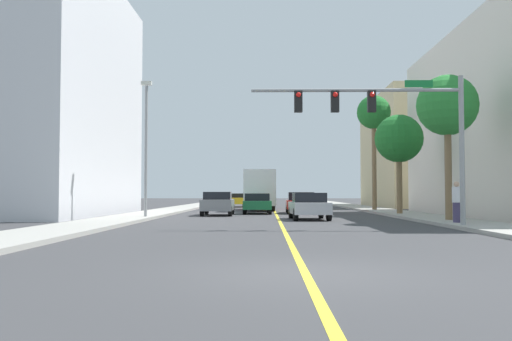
# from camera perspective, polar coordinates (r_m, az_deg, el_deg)

# --- Properties ---
(ground) EXTENTS (192.00, 192.00, 0.00)m
(ground) POSITION_cam_1_polar(r_m,az_deg,el_deg) (51.59, 1.78, -3.93)
(ground) COLOR #38383A
(sidewalk_left) EXTENTS (2.81, 168.00, 0.15)m
(sidewalk_left) POSITION_cam_1_polar(r_m,az_deg,el_deg) (52.10, -7.08, -3.82)
(sidewalk_left) COLOR #9E9B93
(sidewalk_left) RESTS_ON ground
(sidewalk_right) EXTENTS (2.81, 168.00, 0.15)m
(sidewalk_right) POSITION_cam_1_polar(r_m,az_deg,el_deg) (52.31, 10.60, -3.79)
(sidewalk_right) COLOR #9E9B93
(sidewalk_right) RESTS_ON ground
(lane_marking_center) EXTENTS (0.16, 144.00, 0.01)m
(lane_marking_center) POSITION_cam_1_polar(r_m,az_deg,el_deg) (51.59, 1.78, -3.93)
(lane_marking_center) COLOR yellow
(lane_marking_center) RESTS_ON ground
(building_left_near) EXTENTS (12.72, 17.12, 15.14)m
(building_left_near) POSITION_cam_1_polar(r_m,az_deg,el_deg) (38.43, -24.14, 7.08)
(building_left_near) COLOR silver
(building_left_near) RESTS_ON ground
(building_right_far) EXTENTS (12.34, 16.83, 11.25)m
(building_right_far) POSITION_cam_1_polar(r_m,az_deg,el_deg) (58.75, 18.24, 1.87)
(building_right_far) COLOR beige
(building_right_far) RESTS_ON ground
(traffic_signal_mast) EXTENTS (8.35, 0.36, 5.86)m
(traffic_signal_mast) POSITION_cam_1_polar(r_m,az_deg,el_deg) (22.11, 13.79, 5.56)
(traffic_signal_mast) COLOR gray
(traffic_signal_mast) RESTS_ON sidewalk_right
(street_lamp) EXTENTS (0.56, 0.28, 7.26)m
(street_lamp) POSITION_cam_1_polar(r_m,az_deg,el_deg) (29.78, -11.44, 3.07)
(street_lamp) COLOR gray
(street_lamp) RESTS_ON sidewalk_left
(palm_near) EXTENTS (2.85, 2.85, 6.80)m
(palm_near) POSITION_cam_1_polar(r_m,az_deg,el_deg) (27.26, 19.41, 6.33)
(palm_near) COLOR brown
(palm_near) RESTS_ON sidewalk_right
(palm_mid) EXTENTS (2.95, 2.95, 6.08)m
(palm_mid) POSITION_cam_1_polar(r_m,az_deg,el_deg) (34.65, 14.74, 3.17)
(palm_mid) COLOR brown
(palm_mid) RESTS_ON sidewalk_right
(palm_far) EXTENTS (2.56, 2.56, 8.70)m
(palm_far) POSITION_cam_1_polar(r_m,az_deg,el_deg) (42.68, 12.23, 5.75)
(palm_far) COLOR brown
(palm_far) RESTS_ON sidewalk_right
(car_gray) EXTENTS (1.94, 3.99, 1.47)m
(car_gray) POSITION_cam_1_polar(r_m,az_deg,el_deg) (34.04, -4.02, -3.45)
(car_gray) COLOR slate
(car_gray) RESTS_ON ground
(car_silver) EXTENTS (2.02, 3.98, 1.41)m
(car_silver) POSITION_cam_1_polar(r_m,az_deg,el_deg) (28.68, 5.57, -3.71)
(car_silver) COLOR #BCBCC1
(car_silver) RESTS_ON ground
(car_green) EXTENTS (1.97, 4.08, 1.37)m
(car_green) POSITION_cam_1_polar(r_m,az_deg,el_deg) (36.77, 0.10, -3.44)
(car_green) COLOR #196638
(car_green) RESTS_ON ground
(car_red) EXTENTS (2.03, 4.61, 1.45)m
(car_red) POSITION_cam_1_polar(r_m,az_deg,el_deg) (37.65, 4.69, -3.34)
(car_red) COLOR red
(car_red) RESTS_ON ground
(car_yellow) EXTENTS (1.89, 4.63, 1.36)m
(car_yellow) POSITION_cam_1_polar(r_m,az_deg,el_deg) (54.83, -2.10, -3.09)
(car_yellow) COLOR gold
(car_yellow) RESTS_ON ground
(car_white) EXTENTS (1.85, 3.99, 1.46)m
(car_white) POSITION_cam_1_polar(r_m,az_deg,el_deg) (60.95, 0.21, -2.98)
(car_white) COLOR white
(car_white) RESTS_ON ground
(delivery_truck) EXTENTS (2.72, 8.71, 3.15)m
(delivery_truck) POSITION_cam_1_polar(r_m,az_deg,el_deg) (43.61, 0.26, -2.01)
(delivery_truck) COLOR red
(delivery_truck) RESTS_ON ground
(pedestrian) EXTENTS (0.38, 0.38, 1.74)m
(pedestrian) POSITION_cam_1_polar(r_m,az_deg,el_deg) (24.55, 20.28, -3.10)
(pedestrian) COLOR #3F3859
(pedestrian) RESTS_ON sidewalk_right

